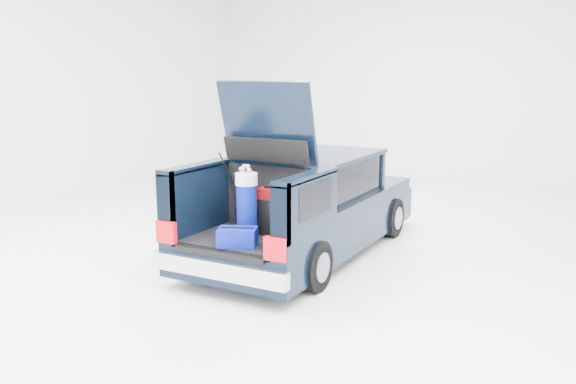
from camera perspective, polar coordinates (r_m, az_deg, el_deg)
The scene contains 6 objects.
ground at distance 8.88m, azimuth 1.54°, elevation -5.70°, with size 14.00×14.00×0.00m, color white.
car at distance 8.80m, azimuth 1.87°, elevation -1.33°, with size 1.87×4.65×2.47m.
red_suitcase at distance 7.48m, azimuth -1.43°, elevation -1.87°, with size 0.38×0.25×0.61m.
black_golf_bag at distance 7.62m, azimuth -4.21°, elevation -0.94°, with size 0.30×0.37×0.85m.
blue_golf_bag at distance 7.37m, azimuth -3.88°, elevation -1.17°, with size 0.32×0.32×0.89m.
blue_duffel at distance 7.05m, azimuth -4.75°, elevation -4.22°, with size 0.52×0.43×0.23m.
Camera 1 is at (3.82, -7.59, 2.57)m, focal length 38.00 mm.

